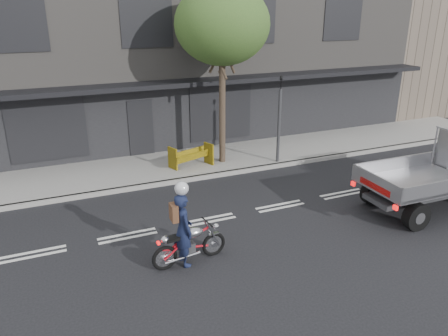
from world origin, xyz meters
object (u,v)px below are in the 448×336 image
Objects in this scene: traffic_light_pole at (279,124)px; motorcycle at (190,243)px; construction_barrier at (193,157)px; street_tree at (222,25)px; rider at (183,230)px.

traffic_light_pole reaches higher than motorcycle.
traffic_light_pole reaches higher than construction_barrier.
traffic_light_pole is at bearing -23.03° from street_tree.
street_tree is 4.23m from traffic_light_pole.
construction_barrier is at bearing -27.40° from rider.
street_tree is 3.44× the size of motorcycle.
traffic_light_pole is 2.25× the size of construction_barrier.
street_tree is 8.45m from motorcycle.
motorcycle is at bearing -110.08° from construction_barrier.
traffic_light_pole is 7.62m from motorcycle.
motorcycle is 1.26× the size of construction_barrier.
rider reaches higher than motorcycle.
rider is at bearing -111.38° from construction_barrier.
traffic_light_pole is at bearing -52.89° from rider.
construction_barrier is (-3.31, 0.57, -1.07)m from traffic_light_pole.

